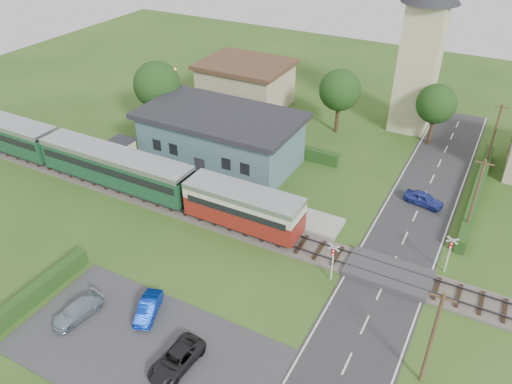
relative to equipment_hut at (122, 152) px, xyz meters
The scene contains 29 objects.
ground 18.82m from the equipment_hut, 16.11° to the right, with size 120.00×120.00×0.00m, color #2D4C19.
railway_track 18.36m from the equipment_hut, 10.08° to the right, with size 76.00×3.20×0.49m.
road 28.53m from the equipment_hut, 10.52° to the right, with size 6.00×70.00×0.05m, color #28282B.
car_park 23.90m from the equipment_hut, 46.19° to the right, with size 17.00×9.00×0.08m, color #333335.
crossing_deck 28.22m from the equipment_hut, ahead, with size 6.20×3.40×0.45m, color #333335.
platform 8.14m from the equipment_hut, ahead, with size 30.00×3.00×0.45m, color gray.
equipment_hut is the anchor object (origin of this frame).
station_building 9.92m from the equipment_hut, 35.92° to the left, with size 16.00×9.00×5.30m.
train 3.41m from the equipment_hut, 108.89° to the right, with size 43.20×2.90×3.40m.
church_tower 33.48m from the equipment_hut, 44.75° to the left, with size 6.00×6.00×17.60m.
house_west 20.05m from the equipment_hut, 81.38° to the left, with size 10.80×8.80×5.50m.
hedge_carpark 18.61m from the equipment_hut, 67.85° to the right, with size 0.80×9.00×1.20m, color #193814.
hedge_roadside 33.98m from the equipment_hut, 18.54° to the left, with size 0.80×18.00×1.20m, color #193814.
hedge_station 13.09m from the equipment_hut, 52.16° to the left, with size 22.00×0.80×1.30m, color #193814.
tree_a 9.73m from the equipment_hut, 102.80° to the left, with size 5.20×5.20×8.00m.
tree_b 24.16m from the equipment_hut, 48.05° to the left, with size 4.60×4.60×7.34m.
tree_c 32.81m from the equipment_hut, 37.29° to the left, with size 4.20×4.20×6.78m.
utility_pole_b 34.14m from the equipment_hut, 19.18° to the right, with size 1.40×0.22×7.00m.
utility_pole_c 32.61m from the equipment_hut, ahead, with size 1.40×0.22×7.00m.
utility_pole_d 36.37m from the equipment_hut, 27.55° to the left, with size 1.40×0.22×7.00m.
crossing_signal_near 25.04m from the equipment_hut, 12.94° to the right, with size 0.84×0.28×3.28m.
crossing_signal_far 31.61m from the equipment_hut, ahead, with size 0.84×0.28×3.28m.
streetlamp_west 15.39m from the equipment_hut, 105.12° to the left, with size 0.30×0.30×5.15m.
car_on_road 29.15m from the equipment_hut, 14.79° to the left, with size 1.38×3.43×1.17m, color #283596.
car_park_blue 20.91m from the equipment_hut, 44.75° to the right, with size 1.14×3.27×1.08m, color #03269B.
car_park_silver 20.29m from the equipment_hut, 57.79° to the right, with size 1.49×3.66×1.06m, color #8493A0.
car_park_dark 25.67m from the equipment_hut, 42.26° to the right, with size 1.83×3.97×1.10m, color black.
pedestrian_near 15.81m from the equipment_hut, ahead, with size 0.66×0.43×1.81m, color gray.
pedestrian_far 3.30m from the equipment_hut, ahead, with size 0.73×0.57×1.51m, color gray.
Camera 1 is at (14.49, -27.06, 25.37)m, focal length 35.00 mm.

